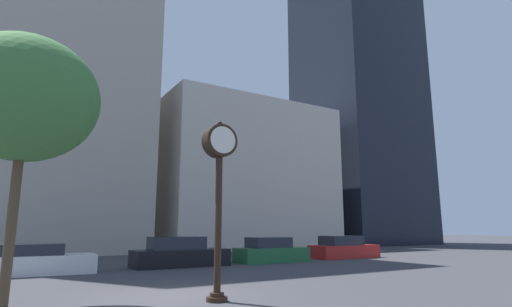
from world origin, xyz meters
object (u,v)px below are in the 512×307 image
(street_clock, at_px, (219,173))
(car_red, at_px, (343,249))
(car_white, at_px, (34,261))
(car_green, at_px, (271,252))
(bare_tree, at_px, (25,99))
(car_black, at_px, (180,254))

(street_clock, height_order, car_red, street_clock)
(street_clock, distance_m, car_white, 10.40)
(car_green, bearing_deg, bare_tree, -149.16)
(car_white, bearing_deg, street_clock, -64.72)
(car_red, bearing_deg, street_clock, -144.23)
(car_black, bearing_deg, street_clock, -105.62)
(street_clock, distance_m, car_black, 10.15)
(car_black, height_order, bare_tree, bare_tree)
(car_green, relative_size, bare_tree, 0.60)
(car_black, distance_m, car_red, 10.96)
(street_clock, xyz_separation_m, car_white, (-3.78, 9.28, -2.81))
(car_green, relative_size, car_red, 0.90)
(car_red, distance_m, bare_tree, 20.28)
(car_black, xyz_separation_m, bare_tree, (-7.24, -7.57, 4.56))
(car_white, height_order, bare_tree, bare_tree)
(car_green, bearing_deg, car_black, 178.44)
(car_white, distance_m, bare_tree, 8.79)
(car_black, bearing_deg, car_white, -179.12)
(street_clock, height_order, bare_tree, bare_tree)
(street_clock, distance_m, car_green, 12.43)
(car_white, distance_m, car_red, 17.27)
(bare_tree, bearing_deg, car_white, 82.80)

